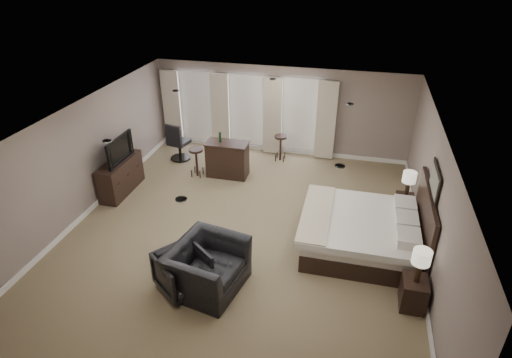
% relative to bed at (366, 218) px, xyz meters
% --- Properties ---
extents(room, '(7.60, 8.60, 2.64)m').
position_rel_bed_xyz_m(room, '(-2.58, 0.04, 0.55)').
color(room, '#75674A').
rests_on(room, ground).
extents(window_bay, '(5.25, 0.20, 2.30)m').
position_rel_bed_xyz_m(window_bay, '(-3.58, 4.15, 0.45)').
color(window_bay, silver).
rests_on(window_bay, room).
extents(bed, '(2.35, 2.24, 1.50)m').
position_rel_bed_xyz_m(bed, '(0.00, 0.00, 0.00)').
color(bed, silver).
rests_on(bed, ground).
extents(nightstand_near, '(0.42, 0.52, 0.56)m').
position_rel_bed_xyz_m(nightstand_near, '(0.89, -1.45, -0.47)').
color(nightstand_near, black).
rests_on(nightstand_near, ground).
extents(nightstand_far, '(0.40, 0.49, 0.54)m').
position_rel_bed_xyz_m(nightstand_far, '(0.89, 1.45, -0.48)').
color(nightstand_far, black).
rests_on(nightstand_far, ground).
extents(lamp_near, '(0.31, 0.31, 0.64)m').
position_rel_bed_xyz_m(lamp_near, '(0.89, -1.45, 0.13)').
color(lamp_near, beige).
rests_on(lamp_near, nightstand_near).
extents(lamp_far, '(0.30, 0.30, 0.62)m').
position_rel_bed_xyz_m(lamp_far, '(0.89, 1.45, 0.10)').
color(lamp_far, beige).
rests_on(lamp_far, nightstand_far).
extents(wall_art, '(0.04, 0.96, 0.56)m').
position_rel_bed_xyz_m(wall_art, '(1.12, 0.00, 1.00)').
color(wall_art, slate).
rests_on(wall_art, room).
extents(dresser, '(0.48, 1.49, 0.87)m').
position_rel_bed_xyz_m(dresser, '(-6.03, 0.94, -0.31)').
color(dresser, black).
rests_on(dresser, ground).
extents(tv, '(0.65, 1.13, 0.15)m').
position_rel_bed_xyz_m(tv, '(-6.03, 0.94, 0.19)').
color(tv, black).
rests_on(tv, dresser).
extents(armchair_near, '(1.14, 1.51, 1.19)m').
position_rel_bed_xyz_m(armchair_near, '(-2.74, -1.83, -0.15)').
color(armchair_near, black).
rests_on(armchair_near, ground).
extents(armchair_far, '(1.13, 1.14, 0.86)m').
position_rel_bed_xyz_m(armchair_far, '(-3.15, -2.00, -0.32)').
color(armchair_far, black).
rests_on(armchair_far, ground).
extents(bar_counter, '(1.13, 0.59, 0.99)m').
position_rel_bed_xyz_m(bar_counter, '(-3.66, 2.41, -0.25)').
color(bar_counter, black).
rests_on(bar_counter, ground).
extents(bar_stool_left, '(0.50, 0.50, 0.80)m').
position_rel_bed_xyz_m(bar_stool_left, '(-4.47, 2.19, -0.35)').
color(bar_stool_left, black).
rests_on(bar_stool_left, ground).
extents(bar_stool_right, '(0.38, 0.38, 0.77)m').
position_rel_bed_xyz_m(bar_stool_right, '(-2.44, 3.68, -0.36)').
color(bar_stool_right, black).
rests_on(bar_stool_right, ground).
extents(desk_chair, '(0.69, 0.69, 1.14)m').
position_rel_bed_xyz_m(desk_chair, '(-5.32, 3.06, -0.18)').
color(desk_chair, black).
rests_on(desk_chair, ground).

